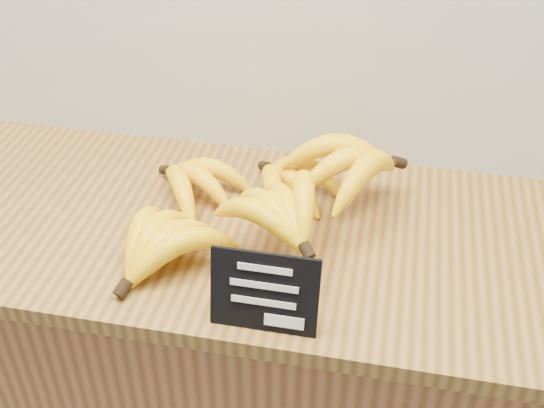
{
  "coord_description": "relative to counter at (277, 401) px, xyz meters",
  "views": [
    {
      "loc": [
        0.11,
        1.84,
        1.68
      ],
      "look_at": [
        -0.07,
        2.7,
        1.02
      ],
      "focal_mm": 45.0,
      "sensor_mm": 36.0,
      "label": 1
    }
  ],
  "objects": [
    {
      "name": "counter_top",
      "position": [
        0.0,
        0.0,
        0.47
      ],
      "size": [
        1.49,
        0.54,
        0.03
      ],
      "primitive_type": "cube",
      "color": "olive",
      "rests_on": "counter"
    },
    {
      "name": "counter",
      "position": [
        0.0,
        0.0,
        0.0
      ],
      "size": [
        1.33,
        0.5,
        0.9
      ],
      "primitive_type": "cube",
      "color": "#A26534",
      "rests_on": "ground"
    },
    {
      "name": "banana_pile",
      "position": [
        -0.04,
        0.01,
        0.54
      ],
      "size": [
        0.54,
        0.43,
        0.13
      ],
      "color": "yellow",
      "rests_on": "counter_top"
    },
    {
      "name": "chalkboard_sign",
      "position": [
        0.02,
        -0.22,
        0.54
      ],
      "size": [
        0.16,
        0.03,
        0.13
      ],
      "primitive_type": "cube",
      "rotation": [
        -0.22,
        0.0,
        0.0
      ],
      "color": "black",
      "rests_on": "counter_top"
    }
  ]
}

